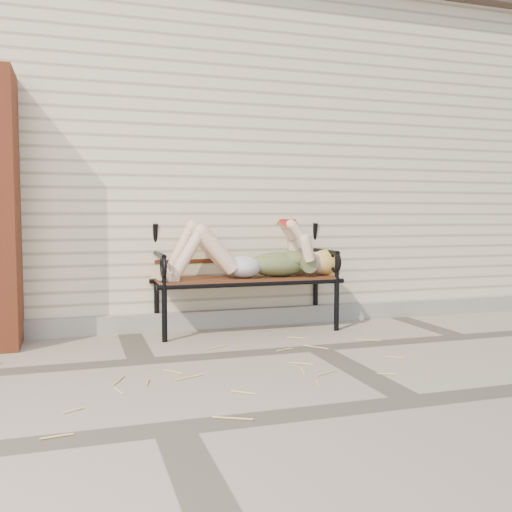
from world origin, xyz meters
name	(u,v)px	position (x,y,z in m)	size (l,w,h in m)	color
ground	(317,348)	(0.00, 0.00, 0.00)	(80.00, 80.00, 0.00)	gray
house_wall	(217,171)	(0.00, 3.00, 1.50)	(8.00, 4.00, 3.00)	beige
house_roof	(217,31)	(0.00, 3.00, 3.15)	(8.30, 4.30, 0.30)	#473632
foundation_strip	(272,316)	(0.00, 0.97, 0.07)	(8.00, 0.10, 0.15)	#9C958C
garden_bench	(243,259)	(-0.30, 0.86, 0.59)	(1.63, 0.65, 1.06)	black
reading_woman	(249,256)	(-0.29, 0.73, 0.63)	(1.54, 0.35, 0.49)	#092E43
straw_scatter	(203,373)	(-0.93, -0.42, 0.01)	(2.86, 1.64, 0.01)	#D9B26A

